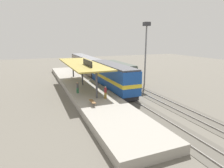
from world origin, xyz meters
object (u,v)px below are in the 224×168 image
at_px(locomotive, 112,77).
at_px(person_walking, 105,92).
at_px(platform_bench, 92,102).
at_px(person_waiting, 77,87).
at_px(passenger_carriage_single, 85,64).
at_px(light_mast, 146,40).
at_px(freight_car, 118,71).

distance_m(locomotive, person_walking, 7.37).
xyz_separation_m(platform_bench, locomotive, (6.00, 8.25, 1.07)).
relative_size(platform_bench, person_walking, 0.99).
bearing_deg(person_waiting, passenger_carriage_single, 72.31).
bearing_deg(locomotive, light_mast, 16.50).
bearing_deg(locomotive, platform_bench, -126.03).
distance_m(passenger_carriage_single, freight_car, 11.16).
bearing_deg(light_mast, platform_bench, -142.57).
bearing_deg(passenger_carriage_single, locomotive, -90.00).
xyz_separation_m(platform_bench, freight_car, (10.60, 16.09, 0.63)).
bearing_deg(freight_car, passenger_carriage_single, 114.36).
bearing_deg(person_walking, locomotive, 60.35).
relative_size(locomotive, passenger_carriage_single, 0.72).
relative_size(passenger_carriage_single, freight_car, 1.67).
distance_m(freight_car, light_mast, 9.06).
height_order(platform_bench, light_mast, light_mast).
bearing_deg(light_mast, locomotive, -163.50).
height_order(person_waiting, person_walking, same).
bearing_deg(locomotive, freight_car, 59.59).
distance_m(locomotive, freight_car, 9.10).
height_order(locomotive, person_walking, locomotive).
bearing_deg(platform_bench, light_mast, 37.43).
bearing_deg(passenger_carriage_single, platform_bench, -102.88).
height_order(freight_car, person_walking, freight_car).
relative_size(passenger_carriage_single, person_waiting, 11.70).
distance_m(platform_bench, locomotive, 10.26).
distance_m(platform_bench, passenger_carriage_single, 26.94).
relative_size(locomotive, person_walking, 8.44).
relative_size(freight_car, person_walking, 7.02).
bearing_deg(passenger_carriage_single, person_waiting, -107.69).
distance_m(locomotive, passenger_carriage_single, 18.00).
height_order(freight_car, light_mast, light_mast).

